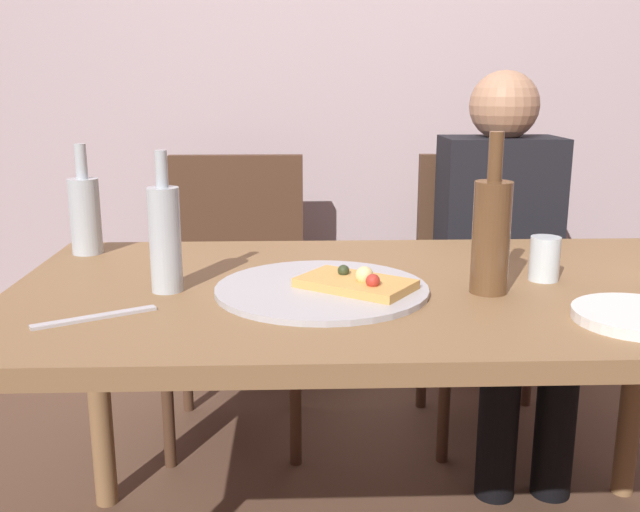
% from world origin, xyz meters
% --- Properties ---
extents(back_wall, '(6.00, 0.10, 2.60)m').
position_xyz_m(back_wall, '(0.00, 1.24, 1.30)').
color(back_wall, '#B29EA3').
rests_on(back_wall, ground_plane).
extents(dining_table, '(1.57, 0.85, 0.73)m').
position_xyz_m(dining_table, '(0.00, 0.00, 0.65)').
color(dining_table, olive).
rests_on(dining_table, ground_plane).
extents(pizza_tray, '(0.43, 0.43, 0.01)m').
position_xyz_m(pizza_tray, '(-0.15, -0.05, 0.73)').
color(pizza_tray, '#ADADB2').
rests_on(pizza_tray, dining_table).
extents(pizza_slice_last, '(0.25, 0.23, 0.05)m').
position_xyz_m(pizza_slice_last, '(-0.08, -0.06, 0.75)').
color(pizza_slice_last, tan).
rests_on(pizza_slice_last, pizza_tray).
extents(wine_bottle, '(0.06, 0.06, 0.28)m').
position_xyz_m(wine_bottle, '(-0.46, -0.03, 0.84)').
color(wine_bottle, '#B2BCC1').
rests_on(wine_bottle, dining_table).
extents(beer_bottle, '(0.07, 0.07, 0.32)m').
position_xyz_m(beer_bottle, '(0.19, -0.06, 0.85)').
color(beer_bottle, brown).
rests_on(beer_bottle, dining_table).
extents(water_bottle, '(0.07, 0.07, 0.27)m').
position_xyz_m(water_bottle, '(-0.71, 0.30, 0.83)').
color(water_bottle, '#B2BCC1').
rests_on(water_bottle, dining_table).
extents(tumbler_far, '(0.06, 0.06, 0.09)m').
position_xyz_m(tumbler_far, '(0.33, 0.02, 0.77)').
color(tumbler_far, silver).
rests_on(tumbler_far, dining_table).
extents(plate_stack, '(0.23, 0.23, 0.02)m').
position_xyz_m(plate_stack, '(0.41, -0.25, 0.74)').
color(plate_stack, white).
rests_on(plate_stack, dining_table).
extents(table_knife, '(0.20, 0.13, 0.01)m').
position_xyz_m(table_knife, '(-0.55, -0.20, 0.73)').
color(table_knife, '#B7B7BC').
rests_on(table_knife, dining_table).
extents(chair_left, '(0.44, 0.44, 0.90)m').
position_xyz_m(chair_left, '(-0.39, 0.83, 0.51)').
color(chair_left, '#472D1E').
rests_on(chair_left, ground_plane).
extents(chair_right, '(0.44, 0.44, 0.90)m').
position_xyz_m(chair_right, '(0.44, 0.83, 0.51)').
color(chair_right, '#472D1E').
rests_on(chair_right, ground_plane).
extents(guest_in_sweater, '(0.36, 0.56, 1.17)m').
position_xyz_m(guest_in_sweater, '(0.44, 0.67, 0.64)').
color(guest_in_sweater, black).
rests_on(guest_in_sweater, ground_plane).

